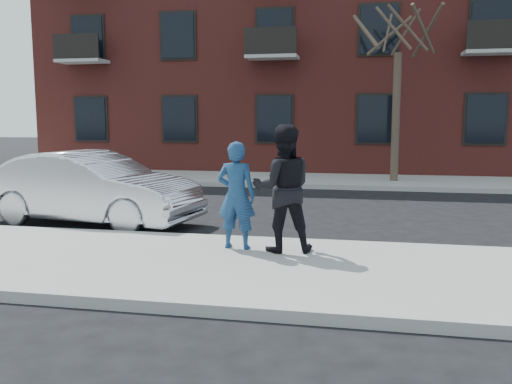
% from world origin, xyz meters
% --- Properties ---
extents(ground, '(100.00, 100.00, 0.00)m').
position_xyz_m(ground, '(0.00, 0.00, 0.00)').
color(ground, black).
rests_on(ground, ground).
extents(near_sidewalk, '(50.00, 3.50, 0.15)m').
position_xyz_m(near_sidewalk, '(0.00, -0.25, 0.07)').
color(near_sidewalk, gray).
rests_on(near_sidewalk, ground).
extents(near_curb, '(50.00, 0.10, 0.15)m').
position_xyz_m(near_curb, '(0.00, 1.55, 0.07)').
color(near_curb, '#999691').
rests_on(near_curb, ground).
extents(far_sidewalk, '(50.00, 3.50, 0.15)m').
position_xyz_m(far_sidewalk, '(0.00, 11.25, 0.07)').
color(far_sidewalk, gray).
rests_on(far_sidewalk, ground).
extents(far_curb, '(50.00, 0.10, 0.15)m').
position_xyz_m(far_curb, '(0.00, 9.45, 0.07)').
color(far_curb, '#999691').
rests_on(far_curb, ground).
extents(apartment_building, '(24.30, 10.30, 12.30)m').
position_xyz_m(apartment_building, '(2.00, 18.00, 6.16)').
color(apartment_building, maroon).
rests_on(apartment_building, ground).
extents(street_tree, '(3.60, 3.60, 6.80)m').
position_xyz_m(street_tree, '(4.50, 11.00, 5.52)').
color(street_tree, '#342B1F').
rests_on(street_tree, far_sidewalk).
extents(silver_sedan, '(4.85, 2.37, 1.53)m').
position_xyz_m(silver_sedan, '(-2.13, 2.77, 0.77)').
color(silver_sedan, silver).
rests_on(silver_sedan, ground).
extents(man_hoodie, '(0.65, 0.51, 1.72)m').
position_xyz_m(man_hoodie, '(1.50, 0.69, 1.01)').
color(man_hoodie, '#234F83').
rests_on(man_hoodie, near_sidewalk).
extents(man_peacoat, '(1.12, 0.96, 1.98)m').
position_xyz_m(man_peacoat, '(2.25, 0.66, 1.14)').
color(man_peacoat, black).
rests_on(man_peacoat, near_sidewalk).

